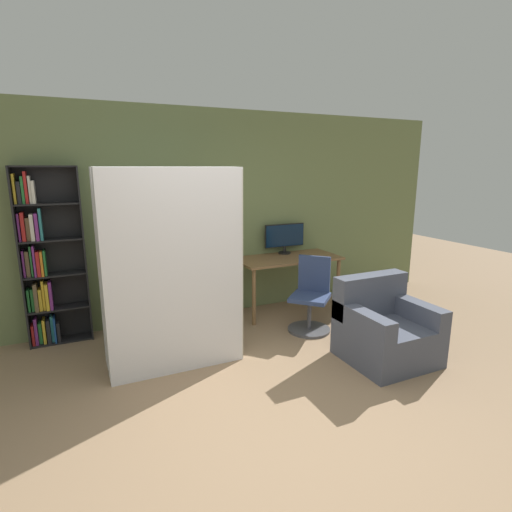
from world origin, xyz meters
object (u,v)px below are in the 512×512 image
object	(u,v)px
bookshelf	(46,261)
mattress_near	(175,272)
monitor	(285,237)
mattress_far	(167,265)
armchair	(384,329)
office_chair	(311,301)

from	to	relation	value
bookshelf	mattress_near	bearing A→B (deg)	-46.63
monitor	mattress_far	world-z (taller)	mattress_far
mattress_far	armchair	xyz separation A→B (m)	(2.00, -1.05, -0.67)
office_chair	bookshelf	xyz separation A→B (m)	(-2.87, 0.94, 0.59)
monitor	bookshelf	size ratio (longest dim) A/B	0.31
office_chair	mattress_far	size ratio (longest dim) A/B	0.46
mattress_far	armchair	world-z (taller)	mattress_far
mattress_near	monitor	bearing A→B (deg)	33.08
office_chair	bookshelf	distance (m)	3.08
mattress_far	bookshelf	bearing A→B (deg)	143.03
monitor	mattress_near	size ratio (longest dim) A/B	0.31
office_chair	mattress_near	bearing A→B (deg)	-170.88
armchair	mattress_far	bearing A→B (deg)	152.40
mattress_near	office_chair	bearing A→B (deg)	9.12
bookshelf	mattress_near	size ratio (longest dim) A/B	1.01
mattress_near	armchair	world-z (taller)	mattress_near
mattress_near	mattress_far	distance (m)	0.35
office_chair	mattress_far	xyz separation A→B (m)	(-1.72, 0.08, 0.63)
monitor	office_chair	bearing A→B (deg)	-98.36
monitor	armchair	bearing A→B (deg)	-85.64
monitor	office_chair	distance (m)	1.15
monitor	mattress_near	xyz separation A→B (m)	(-1.86, -1.21, -0.02)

